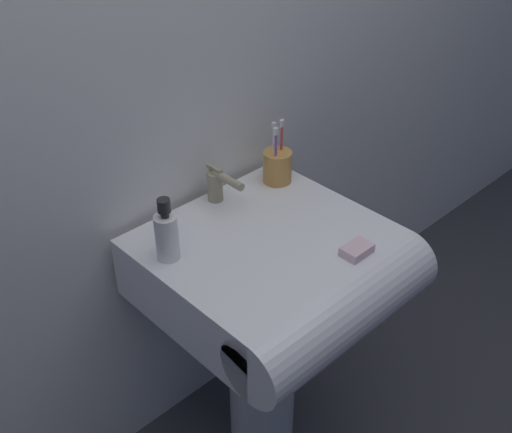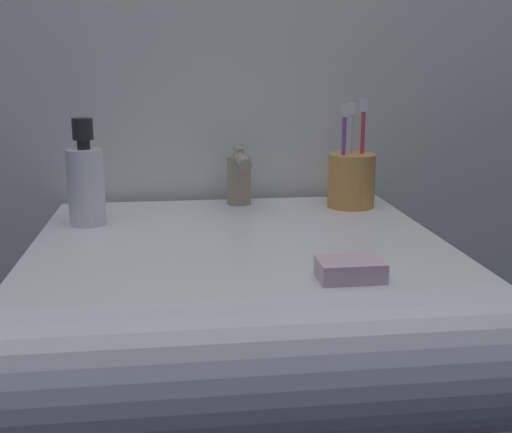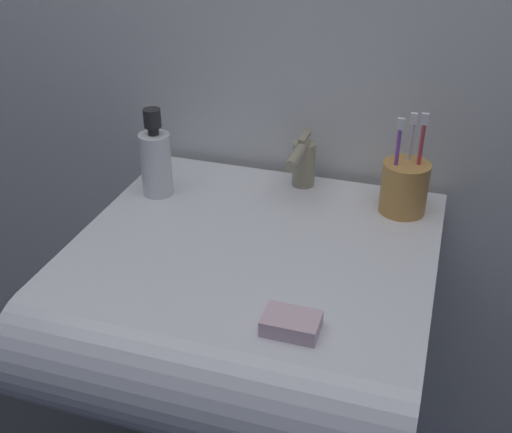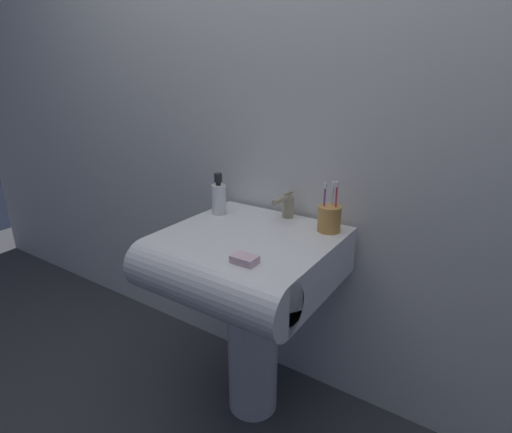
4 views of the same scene
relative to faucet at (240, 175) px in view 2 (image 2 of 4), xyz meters
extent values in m
cube|color=white|center=(-0.02, -0.20, -0.14)|extent=(0.60, 0.51, 0.18)
cylinder|color=white|center=(-0.02, -0.46, -0.14)|extent=(0.60, 0.18, 0.18)
cylinder|color=tan|center=(0.00, 0.01, -0.01)|extent=(0.04, 0.04, 0.09)
cylinder|color=tan|center=(0.00, -0.04, 0.03)|extent=(0.02, 0.11, 0.02)
cube|color=tan|center=(0.00, 0.01, 0.04)|extent=(0.01, 0.06, 0.01)
cylinder|color=#D19347|center=(0.20, -0.04, -0.01)|extent=(0.08, 0.08, 0.10)
cylinder|color=purple|center=(0.18, -0.05, 0.03)|extent=(0.01, 0.01, 0.15)
cube|color=white|center=(0.18, -0.05, 0.12)|extent=(0.01, 0.01, 0.02)
cylinder|color=#D83F4C|center=(0.22, -0.03, 0.04)|extent=(0.01, 0.01, 0.15)
cube|color=white|center=(0.22, -0.03, 0.12)|extent=(0.01, 0.01, 0.02)
cylinder|color=white|center=(0.20, -0.02, 0.03)|extent=(0.01, 0.01, 0.15)
cube|color=white|center=(0.20, -0.02, 0.12)|extent=(0.01, 0.01, 0.02)
cylinder|color=white|center=(-0.26, -0.11, 0.00)|extent=(0.06, 0.06, 0.12)
cylinder|color=#262628|center=(-0.26, -0.11, 0.07)|extent=(0.02, 0.02, 0.01)
cylinder|color=#262628|center=(-0.26, -0.11, 0.10)|extent=(0.03, 0.03, 0.03)
cube|color=silver|center=(0.09, -0.42, -0.04)|extent=(0.08, 0.05, 0.02)
camera|label=1|loc=(-0.96, -1.16, 0.92)|focal=45.00mm
camera|label=2|loc=(-0.11, -1.13, 0.20)|focal=45.00mm
camera|label=3|loc=(0.25, -1.09, 0.52)|focal=45.00mm
camera|label=4|loc=(0.72, -1.31, 0.49)|focal=28.00mm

